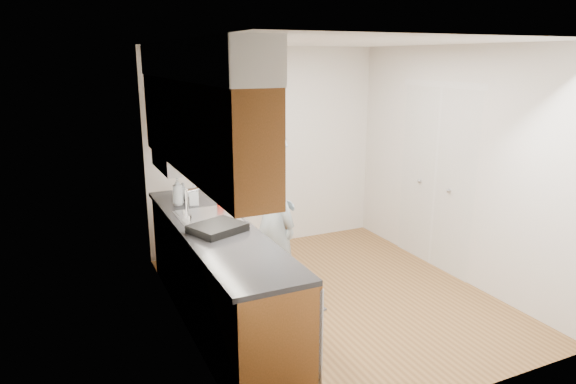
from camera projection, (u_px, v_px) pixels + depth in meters
The scene contains 15 objects.
floor at pixel (333, 297), 5.22m from camera, with size 3.50×3.50×0.00m, color olive.
ceiling at pixel (339, 42), 4.59m from camera, with size 3.50×3.50×0.00m, color white.
wall_left at pixel (180, 195), 4.29m from camera, with size 0.02×3.50×2.50m, color silver.
wall_right at pixel (457, 165), 5.52m from camera, with size 0.02×3.50×2.50m, color silver.
wall_back at pixel (266, 149), 6.44m from camera, with size 3.00×0.02×2.50m, color silver.
counter at pixel (218, 273), 4.61m from camera, with size 0.64×2.80×1.30m.
upper_cabinets at pixel (195, 110), 4.22m from camera, with size 0.47×2.80×1.21m.
closet_door at pixel (435, 179), 5.83m from camera, with size 0.02×1.22×2.05m, color white.
floor_mat at pixel (275, 299), 5.17m from camera, with size 0.56×0.95×0.02m, color #5C5C5E.
person at pixel (275, 207), 4.93m from camera, with size 0.68×0.45×1.92m, color #92A6B2.
soap_bottle_a at pixel (178, 191), 5.09m from camera, with size 0.11×0.11×0.29m, color silver.
soap_bottle_b at pixel (194, 195), 5.11m from camera, with size 0.09×0.09×0.21m, color silver.
soap_bottle_c at pixel (183, 191), 5.32m from camera, with size 0.13×0.13×0.17m, color silver.
soda_can at pixel (220, 202), 4.99m from camera, with size 0.07×0.07×0.12m, color maroon.
dish_rack at pixel (218, 228), 4.33m from camera, with size 0.42×0.35×0.07m, color black.
Camera 1 is at (-2.43, -4.14, 2.37)m, focal length 32.00 mm.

